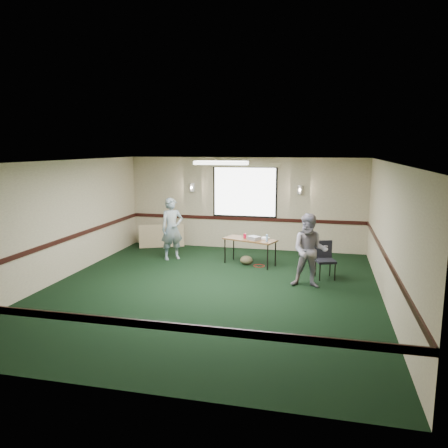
% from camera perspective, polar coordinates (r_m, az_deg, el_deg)
% --- Properties ---
extents(ground, '(8.00, 8.00, 0.00)m').
position_cam_1_polar(ground, '(9.35, -1.83, -8.61)').
color(ground, black).
rests_on(ground, ground).
extents(room_shell, '(8.00, 8.02, 8.00)m').
position_cam_1_polar(room_shell, '(11.02, 0.97, 2.67)').
color(room_shell, tan).
rests_on(room_shell, ground).
extents(folding_table, '(1.46, 0.97, 0.68)m').
position_cam_1_polar(folding_table, '(11.18, 3.41, -2.20)').
color(folding_table, '#562E18').
rests_on(folding_table, ground).
extents(projector, '(0.37, 0.35, 0.09)m').
position_cam_1_polar(projector, '(11.04, 3.95, -1.85)').
color(projector, gray).
rests_on(projector, folding_table).
extents(game_console, '(0.22, 0.20, 0.05)m').
position_cam_1_polar(game_console, '(11.17, 5.40, -1.85)').
color(game_console, white).
rests_on(game_console, folding_table).
extents(red_cup, '(0.08, 0.08, 0.12)m').
position_cam_1_polar(red_cup, '(11.23, 2.73, -1.57)').
color(red_cup, '#B30B26').
rests_on(red_cup, folding_table).
extents(water_bottle, '(0.06, 0.06, 0.19)m').
position_cam_1_polar(water_bottle, '(10.83, 5.62, -1.86)').
color(water_bottle, '#80A6D1').
rests_on(water_bottle, folding_table).
extents(duffel_bag, '(0.37, 0.30, 0.23)m').
position_cam_1_polar(duffel_bag, '(11.28, 2.93, -4.75)').
color(duffel_bag, '#4B402B').
rests_on(duffel_bag, ground).
extents(cable_coil, '(0.34, 0.34, 0.01)m').
position_cam_1_polar(cable_coil, '(11.19, 4.59, -5.47)').
color(cable_coil, red).
rests_on(cable_coil, ground).
extents(folded_table, '(1.31, 0.74, 0.69)m').
position_cam_1_polar(folded_table, '(13.31, -8.15, -1.55)').
color(folded_table, tan).
rests_on(folded_table, ground).
extents(conference_chair, '(0.53, 0.54, 0.85)m').
position_cam_1_polar(conference_chair, '(10.36, 12.98, -4.16)').
color(conference_chair, black).
rests_on(conference_chair, ground).
extents(person_left, '(0.72, 0.69, 1.66)m').
position_cam_1_polar(person_left, '(11.76, -6.81, -0.63)').
color(person_left, '#3C6185').
rests_on(person_left, ground).
extents(person_right, '(0.79, 0.62, 1.60)m').
position_cam_1_polar(person_right, '(9.52, 11.13, -3.46)').
color(person_right, '#7C8DC2').
rests_on(person_right, ground).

